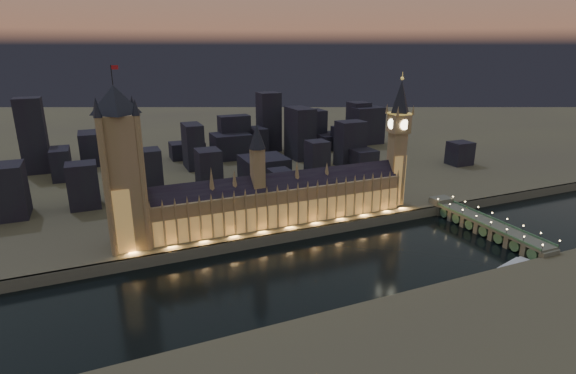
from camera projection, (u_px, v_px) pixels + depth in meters
name	position (u px, v px, depth m)	size (l,w,h in m)	color
ground_plane	(314.00, 265.00, 299.66)	(2000.00, 2000.00, 0.00)	black
north_bank	(176.00, 130.00, 753.88)	(2000.00, 960.00, 8.00)	#49433B
embankment_wall	(289.00, 236.00, 334.36)	(2000.00, 2.50, 8.00)	#565852
palace_of_westminster	(282.00, 199.00, 346.76)	(202.00, 21.75, 78.00)	olive
victoria_tower	(122.00, 161.00, 291.99)	(31.68, 31.68, 120.63)	olive
elizabeth_tower	(398.00, 133.00, 373.31)	(18.00, 18.00, 111.65)	olive
westminster_bridge	(483.00, 225.00, 349.77)	(17.29, 113.00, 15.90)	#565852
river_boat	(511.00, 268.00, 291.58)	(51.37, 23.95, 4.50)	#565852
city_backdrop	(245.00, 145.00, 516.82)	(483.99, 215.63, 80.08)	black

